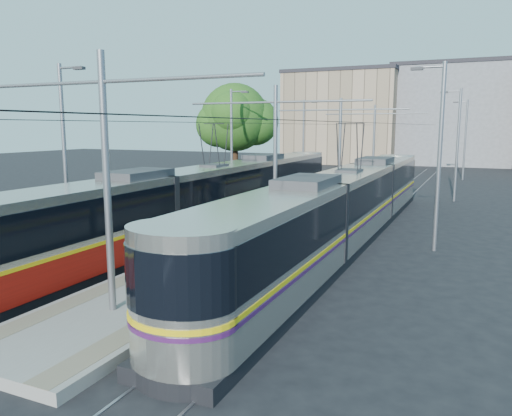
% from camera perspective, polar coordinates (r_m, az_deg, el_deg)
% --- Properties ---
extents(ground, '(160.00, 160.00, 0.00)m').
position_cam_1_polar(ground, '(17.93, -7.64, -8.15)').
color(ground, black).
rests_on(ground, ground).
extents(platform, '(4.00, 50.00, 0.30)m').
position_cam_1_polar(platform, '(33.18, 8.04, 0.18)').
color(platform, gray).
rests_on(platform, ground).
extents(tactile_strip_left, '(0.70, 50.00, 0.01)m').
position_cam_1_polar(tactile_strip_left, '(33.59, 5.68, 0.61)').
color(tactile_strip_left, gray).
rests_on(tactile_strip_left, platform).
extents(tactile_strip_right, '(0.70, 50.00, 0.01)m').
position_cam_1_polar(tactile_strip_right, '(32.79, 10.48, 0.28)').
color(tactile_strip_right, gray).
rests_on(tactile_strip_right, platform).
extents(rails, '(8.71, 70.00, 0.03)m').
position_cam_1_polar(rails, '(33.21, 8.04, -0.05)').
color(rails, gray).
rests_on(rails, ground).
extents(track_arrow, '(1.20, 5.00, 0.01)m').
position_cam_1_polar(track_arrow, '(17.95, -22.80, -8.77)').
color(track_arrow, silver).
rests_on(track_arrow, ground).
extents(tram_left, '(2.43, 32.32, 5.50)m').
position_cam_1_polar(tram_left, '(26.43, -4.74, 1.33)').
color(tram_left, black).
rests_on(tram_left, ground).
extents(tram_right, '(2.43, 30.39, 5.50)m').
position_cam_1_polar(tram_right, '(23.62, 10.50, 0.63)').
color(tram_right, black).
rests_on(tram_right, ground).
extents(catenary, '(9.20, 70.00, 7.00)m').
position_cam_1_polar(catenary, '(30.06, 6.69, 7.65)').
color(catenary, slate).
rests_on(catenary, platform).
extents(street_lamps, '(15.18, 38.22, 8.00)m').
position_cam_1_polar(street_lamps, '(36.65, 9.97, 7.33)').
color(street_lamps, slate).
rests_on(street_lamps, ground).
extents(shelter, '(0.86, 1.13, 2.21)m').
position_cam_1_polar(shelter, '(27.80, 6.06, 1.19)').
color(shelter, black).
rests_on(shelter, platform).
extents(tree, '(6.08, 5.62, 8.84)m').
position_cam_1_polar(tree, '(41.39, -1.83, 10.15)').
color(tree, '#382314').
rests_on(tree, ground).
extents(building_left, '(16.32, 12.24, 13.42)m').
position_cam_1_polar(building_left, '(76.91, 10.08, 10.17)').
color(building_left, tan).
rests_on(building_left, ground).
extents(building_centre, '(18.36, 14.28, 14.05)m').
position_cam_1_polar(building_centre, '(78.56, 22.38, 9.83)').
color(building_centre, gray).
rests_on(building_centre, ground).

